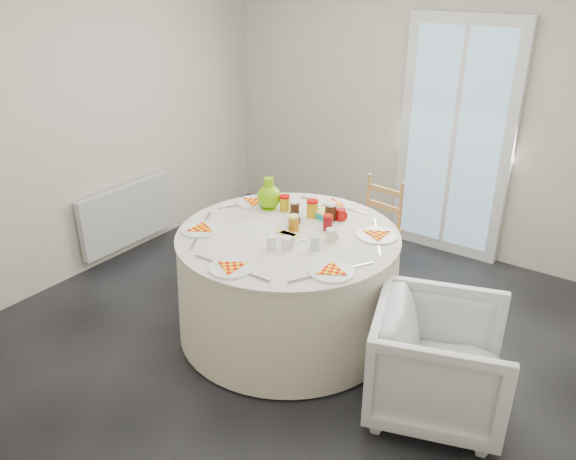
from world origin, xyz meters
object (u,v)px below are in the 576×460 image
Objects in this scene: wooden_chair at (372,224)px; green_pitcher at (269,196)px; table at (288,284)px; armchair at (440,356)px; radiator at (128,215)px.

wooden_chair is 3.61× the size of green_pitcher.
armchair is at bearing -8.35° from table.
wooden_chair is (0.10, 1.08, 0.09)m from table.
table is (1.90, -0.16, -0.01)m from radiator.
table is at bearing 63.07° from armchair.
table is 1.09m from wooden_chair.
armchair is (1.20, -0.18, 0.02)m from table.
wooden_chair is at bearing 22.44° from armchair.
table is 2.06× the size of armchair.
green_pitcher is (1.53, 0.13, 0.49)m from radiator.
green_pitcher is at bearing 4.71° from radiator.
radiator is at bearing 175.29° from table.
green_pitcher reaches higher than radiator.
table reaches higher than armchair.
wooden_chair is at bearing 24.74° from radiator.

